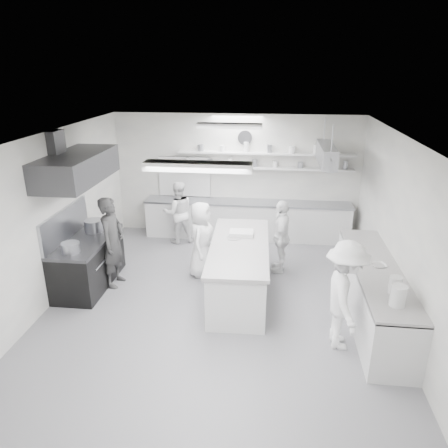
# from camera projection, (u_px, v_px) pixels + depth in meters

# --- Properties ---
(floor) EXTENTS (6.00, 7.00, 0.02)m
(floor) POSITION_uv_depth(u_px,v_px,m) (218.00, 303.00, 7.73)
(floor) COLOR gray
(floor) RESTS_ON ground
(ceiling) EXTENTS (6.00, 7.00, 0.02)m
(ceiling) POSITION_uv_depth(u_px,v_px,m) (218.00, 137.00, 6.67)
(ceiling) COLOR white
(ceiling) RESTS_ON wall_back
(wall_back) EXTENTS (6.00, 0.04, 3.00)m
(wall_back) POSITION_uv_depth(u_px,v_px,m) (236.00, 176.00, 10.46)
(wall_back) COLOR silver
(wall_back) RESTS_ON floor
(wall_front) EXTENTS (6.00, 0.04, 3.00)m
(wall_front) POSITION_uv_depth(u_px,v_px,m) (170.00, 358.00, 3.95)
(wall_front) COLOR silver
(wall_front) RESTS_ON floor
(wall_left) EXTENTS (0.04, 7.00, 3.00)m
(wall_left) POSITION_uv_depth(u_px,v_px,m) (51.00, 219.00, 7.53)
(wall_left) COLOR silver
(wall_left) RESTS_ON floor
(wall_right) EXTENTS (0.04, 7.00, 3.00)m
(wall_right) POSITION_uv_depth(u_px,v_px,m) (401.00, 234.00, 6.88)
(wall_right) COLOR silver
(wall_right) RESTS_ON floor
(stove) EXTENTS (0.80, 1.80, 0.90)m
(stove) POSITION_uv_depth(u_px,v_px,m) (89.00, 263.00, 8.23)
(stove) COLOR black
(stove) RESTS_ON floor
(exhaust_hood) EXTENTS (0.85, 2.00, 0.50)m
(exhaust_hood) POSITION_uv_depth(u_px,v_px,m) (77.00, 168.00, 7.56)
(exhaust_hood) COLOR #38383B
(exhaust_hood) RESTS_ON wall_left
(back_counter) EXTENTS (5.00, 0.60, 0.92)m
(back_counter) POSITION_uv_depth(u_px,v_px,m) (247.00, 220.00, 10.51)
(back_counter) COLOR silver
(back_counter) RESTS_ON floor
(shelf_lower) EXTENTS (4.20, 0.26, 0.04)m
(shelf_lower) POSITION_uv_depth(u_px,v_px,m) (265.00, 168.00, 10.17)
(shelf_lower) COLOR silver
(shelf_lower) RESTS_ON wall_back
(shelf_upper) EXTENTS (4.20, 0.26, 0.04)m
(shelf_upper) POSITION_uv_depth(u_px,v_px,m) (265.00, 153.00, 10.05)
(shelf_upper) COLOR silver
(shelf_upper) RESTS_ON wall_back
(pass_through_window) EXTENTS (1.30, 0.04, 1.00)m
(pass_through_window) POSITION_uv_depth(u_px,v_px,m) (185.00, 177.00, 10.60)
(pass_through_window) COLOR black
(pass_through_window) RESTS_ON wall_back
(wall_clock) EXTENTS (0.32, 0.05, 0.32)m
(wall_clock) POSITION_uv_depth(u_px,v_px,m) (245.00, 138.00, 10.06)
(wall_clock) COLOR silver
(wall_clock) RESTS_ON wall_back
(right_counter) EXTENTS (0.74, 3.30, 0.94)m
(right_counter) POSITION_uv_depth(u_px,v_px,m) (373.00, 294.00, 7.09)
(right_counter) COLOR silver
(right_counter) RESTS_ON floor
(pot_rack) EXTENTS (0.30, 1.60, 0.40)m
(pot_rack) POSITION_uv_depth(u_px,v_px,m) (326.00, 154.00, 8.93)
(pot_rack) COLOR #9799A1
(pot_rack) RESTS_ON ceiling
(light_fixture_front) EXTENTS (1.30, 0.25, 0.10)m
(light_fixture_front) POSITION_uv_depth(u_px,v_px,m) (198.00, 166.00, 5.02)
(light_fixture_front) COLOR silver
(light_fixture_front) RESTS_ON ceiling
(light_fixture_rear) EXTENTS (1.30, 0.25, 0.10)m
(light_fixture_rear) POSITION_uv_depth(u_px,v_px,m) (229.00, 126.00, 8.37)
(light_fixture_rear) COLOR silver
(light_fixture_rear) RESTS_ON ceiling
(prep_island) EXTENTS (1.06, 2.64, 0.96)m
(prep_island) POSITION_uv_depth(u_px,v_px,m) (239.00, 271.00, 7.88)
(prep_island) COLOR silver
(prep_island) RESTS_ON floor
(stove_pot) EXTENTS (0.37, 0.37, 0.29)m
(stove_pot) POSITION_uv_depth(u_px,v_px,m) (94.00, 227.00, 8.41)
(stove_pot) COLOR #9799A1
(stove_pot) RESTS_ON stove
(cook_stove) EXTENTS (0.49, 0.69, 1.79)m
(cook_stove) POSITION_uv_depth(u_px,v_px,m) (113.00, 242.00, 8.09)
(cook_stove) COLOR #303030
(cook_stove) RESTS_ON floor
(cook_back) EXTENTS (0.89, 0.80, 1.51)m
(cook_back) POSITION_uv_depth(u_px,v_px,m) (178.00, 212.00, 10.14)
(cook_back) COLOR white
(cook_back) RESTS_ON floor
(cook_island_left) EXTENTS (0.56, 0.81, 1.56)m
(cook_island_left) POSITION_uv_depth(u_px,v_px,m) (201.00, 239.00, 8.51)
(cook_island_left) COLOR white
(cook_island_left) RESTS_ON floor
(cook_island_right) EXTENTS (0.46, 0.93, 1.54)m
(cook_island_right) POSITION_uv_depth(u_px,v_px,m) (281.00, 236.00, 8.68)
(cook_island_right) COLOR white
(cook_island_right) RESTS_ON floor
(cook_right) EXTENTS (0.68, 1.13, 1.72)m
(cook_right) POSITION_uv_depth(u_px,v_px,m) (345.00, 296.00, 6.28)
(cook_right) COLOR white
(cook_right) RESTS_ON floor
(bowl_island_a) EXTENTS (0.30, 0.30, 0.06)m
(bowl_island_a) POSITION_uv_depth(u_px,v_px,m) (234.00, 239.00, 7.98)
(bowl_island_a) COLOR #9799A1
(bowl_island_a) RESTS_ON prep_island
(bowl_island_b) EXTENTS (0.25, 0.25, 0.06)m
(bowl_island_b) POSITION_uv_depth(u_px,v_px,m) (245.00, 232.00, 8.30)
(bowl_island_b) COLOR silver
(bowl_island_b) RESTS_ON prep_island
(bowl_right) EXTENTS (0.31, 0.31, 0.06)m
(bowl_right) POSITION_uv_depth(u_px,v_px,m) (378.00, 266.00, 6.96)
(bowl_right) COLOR silver
(bowl_right) RESTS_ON right_counter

